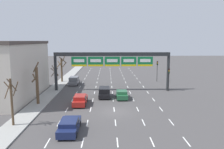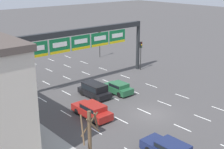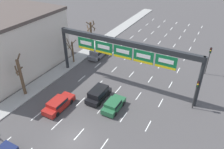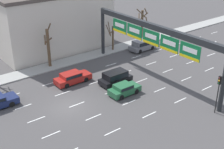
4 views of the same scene
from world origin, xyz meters
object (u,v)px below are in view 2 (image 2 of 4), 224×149
Objects in this scene: tree_bare_furthest at (32,104)px; sign_gantry at (80,40)px; traffic_light_mid_block at (100,38)px; suv_grey at (1,79)px; traffic_light_near_gantry at (141,50)px; car_red at (92,110)px; suv_black at (94,89)px; car_green at (118,88)px; tree_bare_second at (90,142)px.

sign_gantry is at bearing 38.08° from tree_bare_furthest.
sign_gantry is 14.50m from traffic_light_mid_block.
sign_gantry is 4.85× the size of suv_grey.
sign_gantry is at bearing 176.40° from traffic_light_near_gantry.
sign_gantry reaches higher than car_red.
suv_black is 5.55m from car_red.
suv_black reaches higher than car_red.
traffic_light_mid_block reaches higher than suv_black.
traffic_light_mid_block is (12.20, 14.21, 2.48)m from suv_black.
suv_grey reaches higher than car_red.
suv_grey is 15.63m from car_red.
car_red is 1.22× the size of car_green.
suv_grey is 12.97m from suv_black.
traffic_light_mid_block is at bearing 89.29° from traffic_light_near_gantry.
suv_black is 0.98× the size of traffic_light_near_gantry.
tree_bare_furthest is at bearing -166.29° from car_green.
tree_bare_furthest is (-9.96, -4.10, 2.20)m from suv_black.
traffic_light_near_gantry reaches higher than car_red.
car_green is (1.45, -5.80, -5.21)m from sign_gantry.
suv_grey is at bearing 101.89° from car_red.
suv_grey is 15.63m from tree_bare_furthest.
sign_gantry is at bearing -37.04° from suv_grey.
traffic_light_near_gantry is (12.08, 4.16, 2.20)m from suv_black.
sign_gantry is at bearing 73.40° from suv_black.
traffic_light_mid_block reaches higher than traffic_light_near_gantry.
sign_gantry is 3.49× the size of tree_bare_furthest.
tree_bare_furthest is (-22.16, -18.31, -0.28)m from traffic_light_mid_block.
traffic_light_mid_block is 34.82m from tree_bare_second.
suv_black is 0.89× the size of car_red.
sign_gantry reaches higher than traffic_light_mid_block.
suv_grey is at bearing 78.21° from tree_bare_furthest.
car_green is 0.82× the size of traffic_light_mid_block.
sign_gantry is 21.04m from tree_bare_second.
car_red is 1.09× the size of traffic_light_near_gantry.
traffic_light_near_gantry is (18.88, -6.89, 2.18)m from suv_grey.
sign_gantry is 4.59× the size of car_red.
suv_grey is at bearing 159.96° from traffic_light_near_gantry.
suv_black is at bearing 22.38° from tree_bare_furthest.
car_green is at bearing 41.82° from tree_bare_second.
tree_bare_second is (-10.06, -12.56, 2.21)m from suv_black.
sign_gantry is 11.02m from traffic_light_near_gantry.
tree_bare_furthest is (-6.38, 0.14, 2.36)m from car_red.
suv_black is at bearing -160.98° from traffic_light_near_gantry.
sign_gantry is 11.58m from car_red.
traffic_light_mid_block is (9.31, 15.17, 2.68)m from car_green.
car_green is 17.55m from tree_bare_second.
tree_bare_second is 8.46m from tree_bare_furthest.
traffic_light_near_gantry reaches higher than suv_black.
suv_grey is 1.04× the size of traffic_light_near_gantry.
suv_black is 0.79× the size of tree_bare_second.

